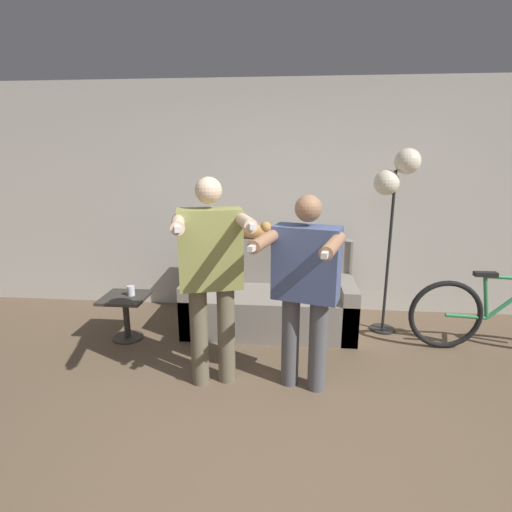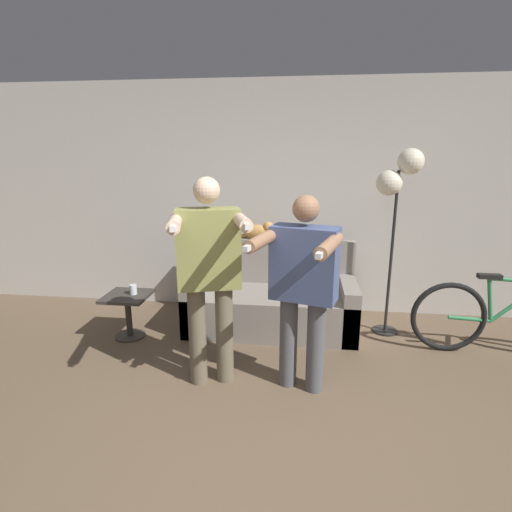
# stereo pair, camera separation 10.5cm
# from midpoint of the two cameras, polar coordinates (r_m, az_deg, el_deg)

# --- Properties ---
(ground_plane) EXTENTS (16.00, 16.00, 0.00)m
(ground_plane) POSITION_cam_midpoint_polar(r_m,az_deg,el_deg) (2.54, 1.16, -31.55)
(ground_plane) COLOR brown
(wall_back) EXTENTS (10.00, 0.05, 2.60)m
(wall_back) POSITION_cam_midpoint_polar(r_m,az_deg,el_deg) (4.61, 3.79, 8.04)
(wall_back) COLOR beige
(wall_back) RESTS_ON ground_plane
(couch) EXTENTS (1.75, 0.81, 0.90)m
(couch) POSITION_cam_midpoint_polar(r_m,az_deg,el_deg) (4.29, 1.25, -6.51)
(couch) COLOR gray
(couch) RESTS_ON ground_plane
(person_left) EXTENTS (0.66, 0.78, 1.66)m
(person_left) POSITION_cam_midpoint_polar(r_m,az_deg,el_deg) (3.06, -7.42, -1.88)
(person_left) COLOR #6B604C
(person_left) RESTS_ON ground_plane
(person_right) EXTENTS (0.67, 0.78, 1.54)m
(person_right) POSITION_cam_midpoint_polar(r_m,az_deg,el_deg) (3.01, 6.06, -3.59)
(person_right) COLOR #56565B
(person_right) RESTS_ON ground_plane
(cat) EXTENTS (0.42, 0.13, 0.19)m
(cat) POSITION_cam_midpoint_polar(r_m,az_deg,el_deg) (4.38, -0.66, 3.62)
(cat) COLOR tan
(cat) RESTS_ON couch
(floor_lamp) EXTENTS (0.43, 0.25, 1.86)m
(floor_lamp) POSITION_cam_midpoint_polar(r_m,az_deg,el_deg) (4.12, 18.66, 9.89)
(floor_lamp) COLOR black
(floor_lamp) RESTS_ON ground_plane
(side_table) EXTENTS (0.43, 0.43, 0.45)m
(side_table) POSITION_cam_midpoint_polar(r_m,az_deg,el_deg) (4.22, -18.80, -7.08)
(side_table) COLOR #38332D
(side_table) RESTS_ON ground_plane
(cup) EXTENTS (0.07, 0.07, 0.10)m
(cup) POSITION_cam_midpoint_polar(r_m,az_deg,el_deg) (4.16, -18.12, -4.74)
(cup) COLOR silver
(cup) RESTS_ON side_table
(bicycle) EXTENTS (1.66, 0.07, 0.77)m
(bicycle) POSITION_cam_midpoint_polar(r_m,az_deg,el_deg) (4.37, 30.94, -7.26)
(bicycle) COLOR black
(bicycle) RESTS_ON ground_plane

